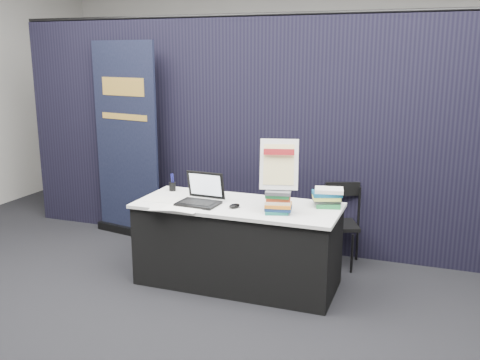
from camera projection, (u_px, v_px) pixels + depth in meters
name	position (u px, v px, depth m)	size (l,w,h in m)	color
floor	(214.00, 309.00, 4.38)	(8.00, 8.00, 0.00)	black
wall_back	(322.00, 74.00, 7.62)	(8.00, 0.02, 3.50)	#A29F99
drape_partition	(273.00, 136.00, 5.56)	(6.00, 0.08, 2.40)	black
display_table	(238.00, 244.00, 4.79)	(1.80, 0.75, 0.75)	black
laptop	(200.00, 196.00, 4.71)	(0.37, 0.30, 0.27)	black
mouse	(234.00, 206.00, 4.58)	(0.07, 0.11, 0.04)	black
brochure_left	(169.00, 207.00, 4.60)	(0.31, 0.22, 0.00)	silver
brochure_mid	(163.00, 199.00, 4.84)	(0.29, 0.20, 0.00)	silver
brochure_right	(184.00, 208.00, 4.58)	(0.32, 0.23, 0.00)	white
pen_cup	(172.00, 187.00, 5.15)	(0.07, 0.07, 0.08)	black
book_stack_tall	(277.00, 201.00, 4.42)	(0.24, 0.20, 0.20)	#196057
book_stack_short	(328.00, 197.00, 4.62)	(0.27, 0.23, 0.16)	#1E7239
info_sign	(279.00, 165.00, 4.38)	(0.33, 0.19, 0.43)	black
pullup_banner	(127.00, 152.00, 5.98)	(0.93, 0.27, 2.18)	black
stacking_chair	(339.00, 220.00, 5.26)	(0.47, 0.48, 0.80)	black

